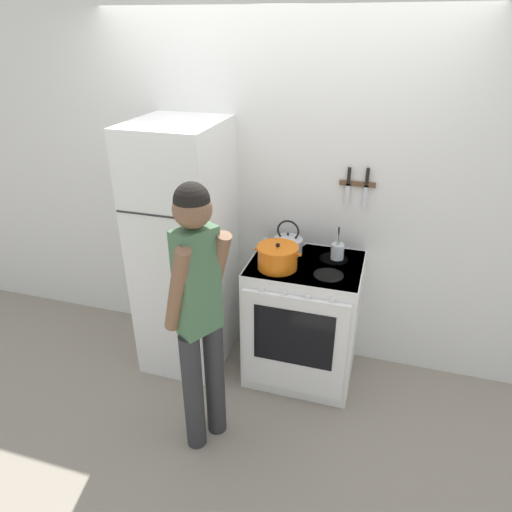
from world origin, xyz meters
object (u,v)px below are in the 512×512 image
object	(u,v)px
dutch_oven_pot	(278,257)
tea_kettle	(288,243)
person	(199,309)
stove_range	(302,321)
utensil_jar	(337,251)
refrigerator	(185,251)

from	to	relation	value
dutch_oven_pot	tea_kettle	distance (m)	0.24
dutch_oven_pot	person	world-z (taller)	person
stove_range	tea_kettle	size ratio (longest dim) A/B	3.63
stove_range	utensil_jar	size ratio (longest dim) A/B	3.81
stove_range	utensil_jar	distance (m)	0.58
refrigerator	person	distance (m)	0.87
refrigerator	utensil_jar	bearing A→B (deg)	8.53
dutch_oven_pot	stove_range	bearing A→B (deg)	28.99
stove_range	utensil_jar	world-z (taller)	utensil_jar
tea_kettle	person	world-z (taller)	person
utensil_jar	person	distance (m)	1.12
person	stove_range	bearing A→B (deg)	-0.87
refrigerator	utensil_jar	size ratio (longest dim) A/B	7.46
refrigerator	utensil_jar	distance (m)	1.09
refrigerator	utensil_jar	xyz separation A→B (m)	(1.08, 0.16, 0.08)
dutch_oven_pot	person	distance (m)	0.72
refrigerator	dutch_oven_pot	xyz separation A→B (m)	(0.71, -0.09, 0.10)
tea_kettle	utensil_jar	distance (m)	0.35
stove_range	person	size ratio (longest dim) A/B	0.55
refrigerator	tea_kettle	xyz separation A→B (m)	(0.73, 0.16, 0.09)
stove_range	person	bearing A→B (deg)	-120.82
refrigerator	stove_range	world-z (taller)	refrigerator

